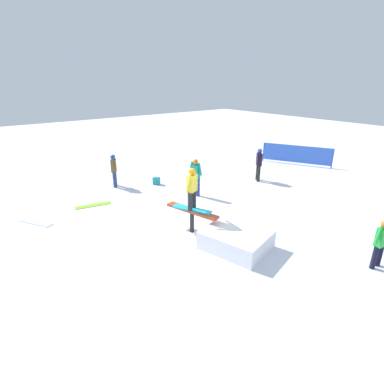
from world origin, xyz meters
name	(u,v)px	position (x,y,z in m)	size (l,w,h in m)	color
ground_plane	(192,231)	(0.00, 0.00, 0.00)	(60.00, 60.00, 0.00)	white
rail_feature	(192,213)	(0.00, 0.00, 0.65)	(1.92, 0.75, 0.79)	black
snow_kicker_ramp	(236,240)	(-1.59, -0.41, 0.27)	(1.80, 1.50, 0.55)	white
main_rider_on_rail	(192,189)	(0.00, 0.00, 1.47)	(1.31, 0.80, 1.37)	#1DAECA
bystander_teal	(195,175)	(2.50, -2.10, 0.89)	(0.65, 0.32, 1.59)	navy
bystander_black	(259,163)	(2.20, -5.75, 0.89)	(0.56, 0.46, 1.58)	black
bystander_green	(381,242)	(-4.52, -2.66, 0.76)	(0.23, 0.58, 1.36)	black
bystander_brown	(114,169)	(5.66, 0.14, 0.85)	(0.65, 0.41, 1.51)	navy
loose_snowboard_white	(36,222)	(3.81, 3.92, 0.01)	(1.31, 0.28, 0.02)	silver
loose_snowboard_lime	(93,205)	(4.07, 1.80, 0.01)	(1.35, 0.28, 0.02)	#93E428
backpack_on_snow	(156,181)	(4.73, -1.52, 0.17)	(0.30, 0.22, 0.34)	teal
safety_fence	(297,154)	(2.83, -9.81, 0.60)	(3.48, 1.77, 1.10)	blue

